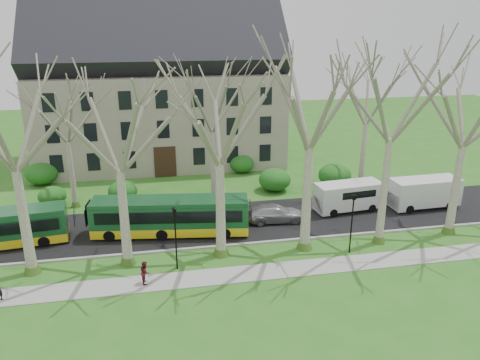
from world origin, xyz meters
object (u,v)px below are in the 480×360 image
Objects in this scene: sedan at (275,213)px; van_a at (348,197)px; van_b at (424,193)px; pedestrian_b at (145,272)px; bus_follow at (171,216)px.

sedan is 0.84× the size of van_a.
pedestrian_b is at bearing -163.31° from van_b.
van_b is at bearing -84.25° from sedan.
van_b is at bearing -73.05° from pedestrian_b.
bus_follow is 1.96× the size of van_b.
sedan is 12.67m from pedestrian_b.
van_a is 6.72m from van_b.
van_a is at bearing -64.92° from pedestrian_b.
bus_follow is 15.02m from van_a.
van_a is (14.92, 1.75, -0.23)m from bus_follow.
pedestrian_b is at bearing -159.06° from van_a.
sedan is 0.80× the size of van_b.
van_b reaches higher than pedestrian_b.
sedan is 3.19× the size of pedestrian_b.
van_b is 24.81m from pedestrian_b.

